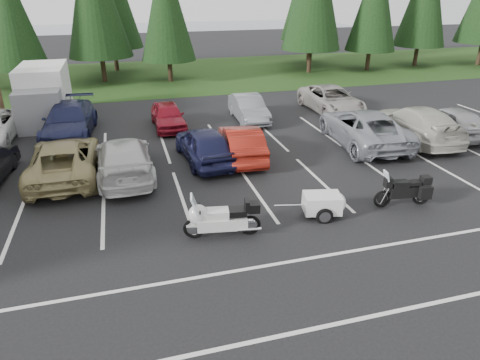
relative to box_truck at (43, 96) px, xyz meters
name	(u,v)px	position (x,y,z in m)	size (l,w,h in m)	color
ground	(250,205)	(8.00, -12.50, -1.45)	(120.00, 120.00, 0.00)	black
grass_strip	(167,75)	(8.00, 11.50, -1.45)	(80.00, 16.00, 0.01)	#1A3711
lake_water	(169,35)	(12.00, 42.50, -1.45)	(70.00, 50.00, 0.02)	slate
box_truck	(43,96)	(0.00, 0.00, 0.00)	(2.40, 5.60, 2.90)	silver
stall_markings	(235,181)	(8.00, -10.50, -1.45)	(32.00, 16.00, 0.01)	silver
conifer_3	(10,12)	(-2.50, 8.90, 3.82)	(3.87, 3.87, 9.02)	#332316
conifer_5	(166,4)	(8.00, 9.10, 4.18)	(4.14, 4.14, 9.63)	#332316
car_near_2	(64,159)	(1.68, -8.29, -0.70)	(2.50, 5.42, 1.51)	#938755
car_near_3	(124,158)	(3.94, -8.77, -0.70)	(2.11, 5.20, 1.51)	beige
car_near_4	(204,145)	(7.28, -8.12, -0.69)	(1.80, 4.47, 1.52)	#171839
car_near_5	(242,142)	(8.93, -8.17, -0.73)	(1.52, 4.35, 1.43)	maroon
car_near_6	(363,127)	(14.96, -7.94, -0.62)	(2.75, 5.96, 1.66)	gray
car_near_7	(416,123)	(17.73, -8.10, -0.63)	(2.31, 5.68, 1.65)	beige
car_near_8	(451,121)	(19.88, -7.99, -0.71)	(1.76, 4.37, 1.49)	#9C9B9F
car_far_1	(69,121)	(1.48, -2.99, -0.65)	(2.24, 5.52, 1.60)	#1A1E42
car_far_2	(168,116)	(6.37, -2.93, -0.79)	(1.57, 3.89, 1.33)	maroon
car_far_3	(249,108)	(10.85, -2.78, -0.76)	(1.47, 4.22, 1.39)	slate
car_far_4	(331,100)	(16.11, -2.38, -0.71)	(2.45, 5.31, 1.47)	#A29B94
touring_motorcycle	(222,215)	(6.61, -14.21, -0.73)	(2.59, 0.80, 1.43)	silver
cargo_trailer	(322,205)	(10.03, -13.87, -1.05)	(1.72, 0.97, 0.80)	silver
adventure_motorcycle	(404,188)	(13.00, -13.95, -0.76)	(2.25, 0.78, 1.37)	black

